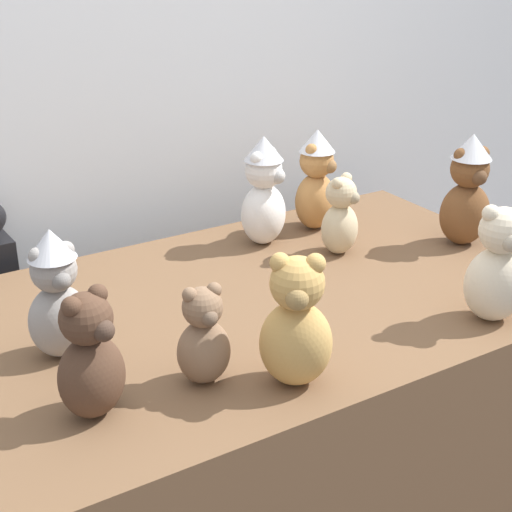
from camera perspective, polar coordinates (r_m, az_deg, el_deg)
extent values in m
cube|color=silver|center=(2.40, -9.60, 15.85)|extent=(7.00, 0.08, 2.60)
cube|color=brown|center=(2.12, 0.00, -12.20)|extent=(1.65, 0.98, 0.74)
ellipsoid|color=#B27A42|center=(2.35, 4.44, 4.10)|extent=(0.18, 0.17, 0.17)
sphere|color=#B27A42|center=(2.31, 4.54, 7.09)|extent=(0.10, 0.10, 0.10)
sphere|color=#B27A42|center=(2.27, 4.18, 7.87)|extent=(0.04, 0.04, 0.04)
sphere|color=#B27A42|center=(2.33, 4.96, 8.23)|extent=(0.04, 0.04, 0.04)
sphere|color=olive|center=(2.30, 5.50, 6.68)|extent=(0.04, 0.04, 0.04)
cone|color=silver|center=(2.30, 4.59, 8.57)|extent=(0.11, 0.11, 0.07)
ellipsoid|color=#CCB78E|center=(2.18, 6.24, 2.03)|extent=(0.15, 0.14, 0.15)
sphere|color=#CCB78E|center=(2.14, 6.37, 4.72)|extent=(0.09, 0.09, 0.09)
sphere|color=#CCB78E|center=(2.11, 6.07, 5.39)|extent=(0.03, 0.03, 0.03)
sphere|color=#CCB78E|center=(2.16, 6.74, 5.77)|extent=(0.03, 0.03, 0.03)
sphere|color=#9D8E71|center=(2.13, 7.26, 4.33)|extent=(0.04, 0.04, 0.04)
ellipsoid|color=beige|center=(1.88, 17.40, -2.01)|extent=(0.19, 0.17, 0.18)
sphere|color=beige|center=(1.83, 17.92, 1.82)|extent=(0.11, 0.11, 0.11)
sphere|color=beige|center=(1.80, 17.11, 3.04)|extent=(0.04, 0.04, 0.04)
sphere|color=#ABA08A|center=(1.80, 18.51, 0.97)|extent=(0.05, 0.05, 0.05)
ellipsoid|color=brown|center=(2.31, 15.28, 3.05)|extent=(0.17, 0.16, 0.18)
sphere|color=brown|center=(2.26, 15.64, 6.26)|extent=(0.11, 0.11, 0.11)
sphere|color=brown|center=(2.23, 15.03, 7.25)|extent=(0.04, 0.04, 0.04)
sphere|color=brown|center=(2.27, 16.49, 7.35)|extent=(0.04, 0.04, 0.04)
sphere|color=brown|center=(2.23, 16.27, 5.66)|extent=(0.05, 0.05, 0.05)
cone|color=silver|center=(2.25, 15.83, 7.87)|extent=(0.12, 0.12, 0.07)
ellipsoid|color=white|center=(2.23, 0.56, 3.15)|extent=(0.19, 0.18, 0.18)
sphere|color=white|center=(2.19, 0.57, 6.41)|extent=(0.11, 0.11, 0.11)
sphere|color=white|center=(2.15, 0.11, 7.25)|extent=(0.04, 0.04, 0.04)
sphere|color=white|center=(2.20, 1.04, 7.67)|extent=(0.04, 0.04, 0.04)
sphere|color=#B4B3AF|center=(2.17, 1.61, 5.97)|extent=(0.04, 0.04, 0.04)
cone|color=silver|center=(2.17, 0.58, 8.04)|extent=(0.11, 0.11, 0.07)
ellipsoid|color=tan|center=(1.56, 2.98, -6.52)|extent=(0.19, 0.19, 0.18)
sphere|color=tan|center=(1.50, 3.09, -2.03)|extent=(0.11, 0.11, 0.11)
sphere|color=tan|center=(1.48, 1.80, -0.51)|extent=(0.04, 0.04, 0.04)
sphere|color=tan|center=(1.48, 4.45, -0.56)|extent=(0.04, 0.04, 0.04)
sphere|color=olive|center=(1.46, 3.08, -3.19)|extent=(0.05, 0.05, 0.05)
ellipsoid|color=#4C3323|center=(1.50, -12.08, -8.82)|extent=(0.17, 0.16, 0.17)
sphere|color=#4C3323|center=(1.44, -12.50, -4.63)|extent=(0.10, 0.10, 0.10)
sphere|color=#4C3323|center=(1.40, -13.59, -3.69)|extent=(0.04, 0.04, 0.04)
sphere|color=#4C3323|center=(1.44, -11.72, -2.78)|extent=(0.04, 0.04, 0.04)
sphere|color=#412E23|center=(1.41, -11.30, -5.47)|extent=(0.04, 0.04, 0.04)
ellipsoid|color=gray|center=(1.71, -14.42, -4.70)|extent=(0.14, 0.12, 0.17)
sphere|color=gray|center=(1.66, -14.84, -0.99)|extent=(0.10, 0.10, 0.10)
sphere|color=gray|center=(1.64, -15.99, -0.01)|extent=(0.04, 0.04, 0.04)
sphere|color=gray|center=(1.65, -13.99, 0.47)|extent=(0.04, 0.04, 0.04)
sphere|color=slate|center=(1.63, -14.32, -1.80)|extent=(0.04, 0.04, 0.04)
cone|color=silver|center=(1.64, -15.06, 0.90)|extent=(0.10, 0.10, 0.06)
ellipsoid|color=#7F6047|center=(1.58, -3.90, -7.12)|extent=(0.12, 0.11, 0.14)
sphere|color=#7F6047|center=(1.53, -4.01, -3.82)|extent=(0.08, 0.08, 0.08)
sphere|color=#7F6047|center=(1.50, -4.96, -2.92)|extent=(0.03, 0.03, 0.03)
sphere|color=#7F6047|center=(1.52, -3.14, -2.54)|extent=(0.03, 0.03, 0.03)
sphere|color=brown|center=(1.50, -3.49, -4.64)|extent=(0.03, 0.03, 0.03)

